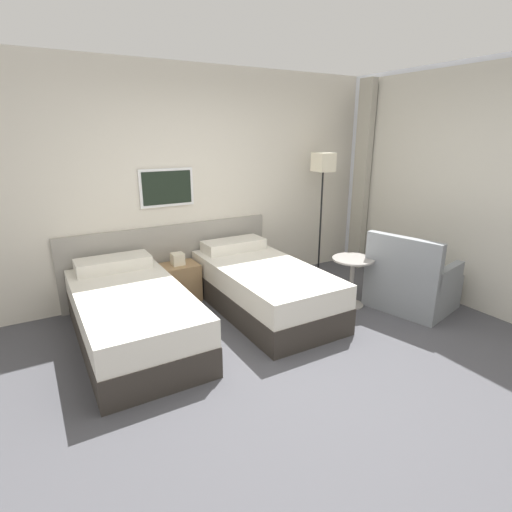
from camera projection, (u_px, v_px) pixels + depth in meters
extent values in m
plane|color=#47474C|center=(304.00, 371.00, 3.39)|extent=(16.00, 16.00, 0.00)
cube|color=beige|center=(196.00, 183.00, 4.87)|extent=(10.00, 0.06, 2.70)
cube|color=gray|center=(172.00, 260.00, 4.91)|extent=(2.58, 0.04, 0.88)
cube|color=white|center=(167.00, 188.00, 4.65)|extent=(0.64, 0.03, 0.44)
cube|color=black|center=(167.00, 188.00, 4.64)|extent=(0.58, 0.01, 0.38)
cube|color=beige|center=(510.00, 196.00, 4.07)|extent=(0.03, 4.36, 2.64)
cube|color=#A8A393|center=(362.00, 178.00, 5.70)|extent=(0.10, 0.24, 2.64)
cube|color=#332D28|center=(134.00, 329.00, 3.83)|extent=(0.96, 1.93, 0.28)
cube|color=silver|center=(131.00, 304.00, 3.75)|extent=(0.95, 1.91, 0.25)
cube|color=silver|center=(113.00, 263.00, 4.30)|extent=(0.77, 0.34, 0.13)
cube|color=#332D28|center=(264.00, 298.00, 4.53)|extent=(0.96, 1.93, 0.28)
cube|color=silver|center=(264.00, 277.00, 4.45)|extent=(0.95, 1.91, 0.25)
cube|color=silver|center=(234.00, 245.00, 5.00)|extent=(0.77, 0.34, 0.13)
cube|color=#9E7A51|center=(179.00, 282.00, 4.78)|extent=(0.46, 0.35, 0.45)
cube|color=beige|center=(178.00, 259.00, 4.69)|extent=(0.14, 0.14, 0.14)
cylinder|color=black|center=(318.00, 274.00, 5.70)|extent=(0.24, 0.24, 0.02)
cylinder|color=black|center=(320.00, 224.00, 5.48)|extent=(0.02, 0.02, 1.43)
cube|color=beige|center=(323.00, 162.00, 5.24)|extent=(0.24, 0.24, 0.24)
cylinder|color=gray|center=(350.00, 304.00, 4.70)|extent=(0.31, 0.31, 0.01)
cylinder|color=gray|center=(352.00, 282.00, 4.61)|extent=(0.05, 0.05, 0.54)
cylinder|color=gray|center=(353.00, 259.00, 4.53)|extent=(0.47, 0.47, 0.02)
cube|color=gray|center=(412.00, 290.00, 4.62)|extent=(0.93, 0.99, 0.39)
cube|color=gray|center=(402.00, 260.00, 4.27)|extent=(0.30, 0.84, 0.50)
cube|color=gray|center=(448.00, 275.00, 4.28)|extent=(0.65, 0.24, 0.18)
cube|color=gray|center=(385.00, 260.00, 4.79)|extent=(0.65, 0.24, 0.18)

